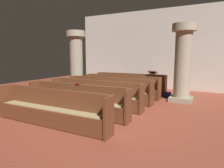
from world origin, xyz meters
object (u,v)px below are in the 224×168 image
pew_row_1 (121,85)px  pew_row_5 (50,107)px  pew_row_0 (130,83)px  pew_row_2 (109,89)px  hymn_book (79,83)px  pew_row_4 (76,99)px  pillar_aisle_side (183,62)px  pillar_far_side (76,60)px  pew_row_3 (95,93)px  lectern (152,82)px  kneeler_box_navy (167,95)px

pew_row_1 → pew_row_5: (0.00, -4.47, 0.00)m
pew_row_0 → pew_row_2: size_ratio=1.00×
hymn_book → pew_row_4: bearing=-84.1°
pew_row_1 → pew_row_4: 3.35m
pillar_aisle_side → hymn_book: bearing=-128.2°
pew_row_1 → pillar_far_side: bearing=178.3°
pew_row_2 → pew_row_3: bearing=-90.0°
pew_row_4 → pew_row_5: 1.12m
lectern → pillar_far_side: bearing=-147.4°
pew_row_4 → pillar_aisle_side: 4.65m
pew_row_4 → hymn_book: hymn_book is taller
pew_row_2 → pillar_aisle_side: 3.23m
pew_row_0 → hymn_book: 4.31m
pew_row_0 → lectern: size_ratio=3.44×
pew_row_4 → pew_row_5: size_ratio=1.00×
pew_row_2 → pew_row_3: same height
pew_row_0 → hymn_book: hymn_book is taller
lectern → pew_row_2: bearing=-103.8°
pew_row_2 → pew_row_4: same height
pew_row_0 → pillar_far_side: (-2.64, -1.04, 1.14)m
pillar_aisle_side → pew_row_1: bearing=-174.1°
pew_row_0 → pew_row_5: size_ratio=1.00×
pillar_far_side → lectern: pillar_far_side is taller
pew_row_0 → pew_row_1: same height
pillar_aisle_side → hymn_book: size_ratio=16.84×
pew_row_2 → pew_row_5: 3.35m
pillar_aisle_side → kneeler_box_navy: (-0.69, 0.46, -1.53)m
pew_row_0 → pillar_far_side: size_ratio=1.18×
pew_row_1 → pew_row_0: bearing=90.0°
pew_row_0 → kneeler_box_navy: size_ratio=11.52×
kneeler_box_navy → hymn_book: bearing=-117.3°
pew_row_3 → pew_row_5: same height
pew_row_5 → pillar_far_side: pillar_far_side is taller
pillar_far_side → pew_row_0: bearing=21.5°
pew_row_4 → hymn_book: bearing=95.9°
pew_row_3 → kneeler_box_navy: size_ratio=11.52×
pillar_far_side → pew_row_4: bearing=-52.4°
pillar_far_side → pew_row_1: bearing=-1.7°
lectern → kneeler_box_navy: lectern is taller
pew_row_3 → pillar_aisle_side: (2.69, 2.51, 1.14)m
pew_row_5 → pillar_far_side: (-2.64, 4.55, 1.14)m
pew_row_5 → pew_row_4: bearing=90.0°
pillar_aisle_side → pew_row_5: bearing=-119.5°
pew_row_1 → pew_row_5: bearing=-90.0°
hymn_book → pew_row_0: bearing=89.7°
pillar_far_side → hymn_book: size_ratio=16.84×
hymn_book → kneeler_box_navy: (2.01, 3.90, -0.87)m
pew_row_0 → kneeler_box_navy: pew_row_0 is taller
pillar_far_side → lectern: size_ratio=2.93×
pew_row_4 → kneeler_box_navy: pew_row_4 is taller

